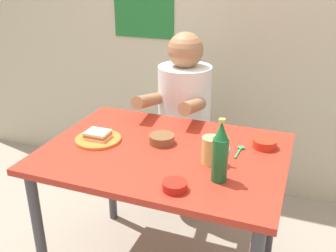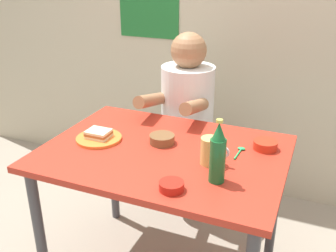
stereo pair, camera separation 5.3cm
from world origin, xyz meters
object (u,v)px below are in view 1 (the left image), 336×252
object	(u,v)px
dining_table	(164,168)
beer_mug	(212,150)
beer_bottle	(220,153)
person_seated	(184,100)
condiment_bowl_brown	(162,139)
stool	(183,160)
plate_orange	(98,139)
sandwich	(98,135)

from	to	relation	value
dining_table	beer_mug	bearing A→B (deg)	-10.27
dining_table	beer_mug	world-z (taller)	beer_mug
beer_mug	beer_bottle	size ratio (longest dim) A/B	0.48
dining_table	person_seated	size ratio (longest dim) A/B	1.53
beer_bottle	condiment_bowl_brown	bearing A→B (deg)	145.46
stool	person_seated	size ratio (longest dim) A/B	0.63
stool	beer_mug	distance (m)	0.88
condiment_bowl_brown	person_seated	bearing A→B (deg)	97.95
beer_mug	condiment_bowl_brown	xyz separation A→B (m)	(-0.27, 0.11, -0.04)
dining_table	plate_orange	size ratio (longest dim) A/B	5.00
person_seated	plate_orange	distance (m)	0.68
dining_table	plate_orange	xyz separation A→B (m)	(-0.33, -0.02, 0.10)
sandwich	beer_mug	distance (m)	0.57
condiment_bowl_brown	dining_table	bearing A→B (deg)	-60.12
person_seated	beer_mug	size ratio (longest dim) A/B	5.71
plate_orange	beer_bottle	size ratio (longest dim) A/B	0.84
sandwich	beer_bottle	world-z (taller)	beer_bottle
beer_bottle	beer_mug	bearing A→B (deg)	117.41
plate_orange	beer_bottle	bearing A→B (deg)	-13.01
stool	sandwich	bearing A→B (deg)	-108.69
dining_table	stool	distance (m)	0.71
stool	plate_orange	distance (m)	0.79
stool	sandwich	xyz separation A→B (m)	(-0.22, -0.65, 0.42)
dining_table	beer_mug	distance (m)	0.28
plate_orange	beer_mug	bearing A→B (deg)	-2.19
dining_table	plate_orange	bearing A→B (deg)	-176.48
beer_mug	person_seated	bearing A→B (deg)	117.69
sandwich	beer_bottle	bearing A→B (deg)	-13.01
plate_orange	sandwich	size ratio (longest dim) A/B	2.00
stool	person_seated	distance (m)	0.42
beer_bottle	person_seated	bearing A→B (deg)	117.65
dining_table	beer_mug	xyz separation A→B (m)	(0.23, -0.04, 0.15)
beer_bottle	condiment_bowl_brown	xyz separation A→B (m)	(-0.33, 0.23, -0.10)
stool	plate_orange	size ratio (longest dim) A/B	2.05
condiment_bowl_brown	beer_bottle	bearing A→B (deg)	-34.54
person_seated	sandwich	size ratio (longest dim) A/B	6.54
beer_mug	beer_bottle	bearing A→B (deg)	-62.59
beer_bottle	condiment_bowl_brown	distance (m)	0.42
person_seated	sandwich	xyz separation A→B (m)	(-0.22, -0.64, 0.01)
beer_mug	condiment_bowl_brown	world-z (taller)	beer_mug
plate_orange	stool	bearing A→B (deg)	71.31
sandwich	condiment_bowl_brown	bearing A→B (deg)	15.73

